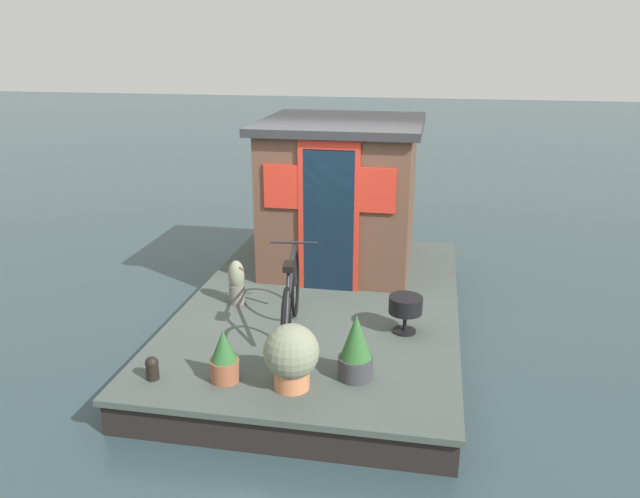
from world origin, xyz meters
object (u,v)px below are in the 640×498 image
at_px(houseboat_cabin, 341,193).
at_px(potted_plant_mint, 224,357).
at_px(mooring_bollard, 152,367).
at_px(potted_plant_lavender, 356,348).
at_px(potted_plant_sage, 291,355).
at_px(charcoal_grill, 406,306).
at_px(bicycle, 291,300).
at_px(potted_plant_geranium, 237,282).

distance_m(houseboat_cabin, potted_plant_mint, 3.34).
bearing_deg(mooring_bollard, potted_plant_lavender, -78.63).
xyz_separation_m(potted_plant_sage, potted_plant_mint, (0.01, 0.61, -0.08)).
bearing_deg(charcoal_grill, bicycle, 104.79).
bearing_deg(potted_plant_mint, potted_plant_geranium, 14.05).
height_order(potted_plant_mint, charcoal_grill, potted_plant_mint).
xyz_separation_m(houseboat_cabin, potted_plant_mint, (-3.21, 0.54, -0.74)).
xyz_separation_m(houseboat_cabin, potted_plant_sage, (-3.22, -0.07, -0.65)).
distance_m(bicycle, mooring_bollard, 1.50).
bearing_deg(bicycle, potted_plant_geranium, 48.94).
relative_size(potted_plant_sage, charcoal_grill, 1.50).
bearing_deg(houseboat_cabin, bicycle, 175.98).
height_order(potted_plant_sage, mooring_bollard, potted_plant_sage).
bearing_deg(mooring_bollard, potted_plant_sage, -85.75).
xyz_separation_m(bicycle, mooring_bollard, (-1.06, 1.03, -0.29)).
distance_m(houseboat_cabin, potted_plant_lavender, 3.09).
distance_m(potted_plant_mint, potted_plant_lavender, 1.17).
height_order(bicycle, mooring_bollard, bicycle).
bearing_deg(charcoal_grill, mooring_bollard, 122.16).
relative_size(houseboat_cabin, potted_plant_mint, 4.33).
bearing_deg(charcoal_grill, potted_plant_geranium, 78.37).
bearing_deg(potted_plant_geranium, potted_plant_lavender, -132.05).
xyz_separation_m(potted_plant_mint, charcoal_grill, (1.26, -1.52, 0.06)).
bearing_deg(potted_plant_geranium, bicycle, -131.06).
height_order(houseboat_cabin, charcoal_grill, houseboat_cabin).
bearing_deg(potted_plant_sage, houseboat_cabin, 1.20).
bearing_deg(potted_plant_mint, bicycle, -21.92).
xyz_separation_m(charcoal_grill, mooring_bollard, (-1.36, 2.16, -0.17)).
relative_size(potted_plant_sage, potted_plant_geranium, 1.14).
bearing_deg(potted_plant_mint, potted_plant_lavender, -77.27).
bearing_deg(mooring_bollard, bicycle, -44.14).
bearing_deg(potted_plant_sage, potted_plant_mint, 89.27).
height_order(charcoal_grill, mooring_bollard, charcoal_grill).
xyz_separation_m(potted_plant_mint, mooring_bollard, (-0.10, 0.64, -0.11)).
distance_m(potted_plant_sage, mooring_bollard, 1.27).
height_order(houseboat_cabin, potted_plant_mint, houseboat_cabin).
bearing_deg(bicycle, potted_plant_sage, -166.83).
bearing_deg(potted_plant_lavender, bicycle, 46.94).
distance_m(houseboat_cabin, potted_plant_geranium, 1.96).
height_order(potted_plant_geranium, charcoal_grill, potted_plant_geranium).
relative_size(potted_plant_geranium, charcoal_grill, 1.31).
bearing_deg(houseboat_cabin, potted_plant_sage, -178.80).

